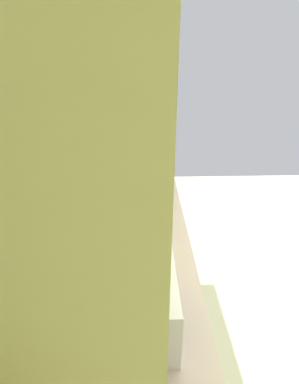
{
  "coord_description": "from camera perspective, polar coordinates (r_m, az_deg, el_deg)",
  "views": [
    {
      "loc": [
        -1.8,
        1.2,
        2.22
      ],
      "look_at": [
        -0.14,
        1.15,
        1.4
      ],
      "focal_mm": 30.4,
      "sensor_mm": 36.0,
      "label": 1
    }
  ],
  "objects": [
    {
      "name": "ground_plane",
      "position": [
        3.1,
        23.49,
        -22.35
      ],
      "size": [
        6.57,
        6.57,
        0.0
      ],
      "primitive_type": "plane",
      "color": "beige"
    },
    {
      "name": "microwave",
      "position": [
        1.63,
        -1.57,
        -18.27
      ],
      "size": [
        0.53,
        0.35,
        0.3
      ],
      "color": "white",
      "rests_on": "counter_run"
    },
    {
      "name": "upper_cabinets",
      "position": [
        1.47,
        -6.93,
        13.98
      ],
      "size": [
        2.09,
        0.34,
        0.74
      ],
      "color": "#E0E478"
    },
    {
      "name": "wall_back",
      "position": [
        2.05,
        -11.67,
        -0.78
      ],
      "size": [
        4.23,
        0.12,
        2.61
      ],
      "primitive_type": "cube",
      "color": "beige",
      "rests_on": "ground_plane"
    },
    {
      "name": "oven_range",
      "position": [
        3.84,
        -1.35,
        -0.76
      ],
      "size": [
        0.65,
        0.64,
        1.11
      ],
      "color": "black",
      "rests_on": "ground_plane"
    },
    {
      "name": "bowl",
      "position": [
        2.56,
        0.82,
        -3.16
      ],
      "size": [
        0.17,
        0.17,
        0.06
      ],
      "color": "#D84C47",
      "rests_on": "counter_run"
    },
    {
      "name": "counter_run",
      "position": [
        2.26,
        -0.91,
        -24.64
      ],
      "size": [
        3.35,
        0.65,
        0.93
      ],
      "color": "#E0DE79",
      "rests_on": "ground_plane"
    }
  ]
}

